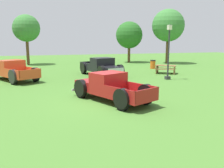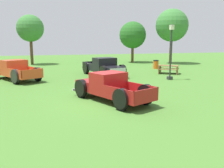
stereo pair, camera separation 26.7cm
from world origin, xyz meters
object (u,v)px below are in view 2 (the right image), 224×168
oak_tree_east (30,28)px  oak_tree_west (133,35)px  pickup_truck_foreground (108,87)px  pickup_truck_behind_left (14,70)px  lamp_post_near (171,51)px  pickup_truck_behind_right (105,67)px  picnic_table (168,68)px  oak_tree_center (172,25)px  trash_can (156,64)px

oak_tree_east → oak_tree_west: (13.40, -0.64, -0.76)m
pickup_truck_foreground → pickup_truck_behind_left: size_ratio=0.95×
pickup_truck_foreground → lamp_post_near: bearing=39.0°
oak_tree_west → oak_tree_east: bearing=177.3°
pickup_truck_behind_right → lamp_post_near: lamp_post_near is taller
pickup_truck_behind_left → oak_tree_east: 12.98m
pickup_truck_behind_left → picnic_table: bearing=-0.0°
pickup_truck_foreground → oak_tree_east: 21.60m
pickup_truck_foreground → lamp_post_near: 8.35m
oak_tree_east → oak_tree_center: size_ratio=0.88×
oak_tree_center → trash_can: bearing=-131.4°
trash_can → oak_tree_center: size_ratio=0.13×
picnic_table → oak_tree_west: size_ratio=0.41×
lamp_post_near → pickup_truck_behind_right: bearing=145.8°
pickup_truck_foreground → pickup_truck_behind_right: 8.46m
pickup_truck_behind_left → oak_tree_center: (18.53, 9.02, 4.20)m
lamp_post_near → oak_tree_west: (2.20, 14.91, 1.49)m
pickup_truck_foreground → pickup_truck_behind_left: (-5.55, 8.31, 0.05)m
pickup_truck_behind_left → lamp_post_near: 12.42m
trash_can → oak_tree_west: size_ratio=0.17×
trash_can → oak_tree_east: 16.29m
trash_can → lamp_post_near: bearing=-106.5°
pickup_truck_foreground → oak_tree_west: 22.04m
picnic_table → oak_tree_west: oak_tree_west is taller
pickup_truck_foreground → oak_tree_west: bearing=66.9°
pickup_truck_behind_right → oak_tree_east: (-6.65, 12.45, 3.74)m
picnic_table → oak_tree_east: bearing=135.7°
oak_tree_east → oak_tree_west: 13.44m
lamp_post_near → picnic_table: size_ratio=1.86×
pickup_truck_behind_left → oak_tree_east: bearing=86.7°
lamp_post_near → oak_tree_east: size_ratio=0.69×
trash_can → oak_tree_east: size_ratio=0.15×
pickup_truck_behind_right → lamp_post_near: size_ratio=1.28×
trash_can → oak_tree_center: oak_tree_center is taller
oak_tree_west → oak_tree_center: size_ratio=0.79×
pickup_truck_behind_right → oak_tree_east: oak_tree_east is taller
trash_can → oak_tree_west: bearing=89.2°
oak_tree_east → lamp_post_near: bearing=-54.2°
pickup_truck_foreground → pickup_truck_behind_left: 9.99m
pickup_truck_behind_left → pickup_truck_behind_right: size_ratio=0.97×
pickup_truck_foreground → oak_tree_east: oak_tree_east is taller
lamp_post_near → oak_tree_center: (6.60, 12.17, 2.69)m
pickup_truck_foreground → oak_tree_center: (12.98, 17.33, 4.25)m
picnic_table → trash_can: bearing=81.9°
picnic_table → trash_can: (0.55, 3.90, -0.01)m
pickup_truck_behind_right → oak_tree_center: bearing=39.1°
lamp_post_near → oak_tree_east: oak_tree_east is taller
pickup_truck_behind_left → oak_tree_east: oak_tree_east is taller
pickup_truck_behind_left → lamp_post_near: size_ratio=1.24×
oak_tree_east → oak_tree_center: (17.81, -3.38, 0.44)m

